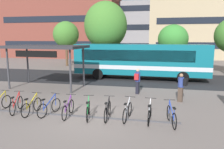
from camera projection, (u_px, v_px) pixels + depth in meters
The scene contains 21 objects.
ground at pixel (92, 117), 10.54m from camera, with size 200.00×200.00×0.00m, color #6B605B.
bus_lane_asphalt at pixel (124, 78), 20.61m from camera, with size 80.00×7.20×0.01m, color #232326.
city_bus at pixel (141, 60), 20.01m from camera, with size 12.09×2.91×3.20m.
bike_rack at pixel (78, 115), 10.52m from camera, with size 9.56×0.16×0.70m.
parked_bicycle_red_1 at pixel (16, 105), 11.14m from camera, with size 0.61×1.68×0.99m.
parked_bicycle_yellow_2 at pixel (32, 107), 10.84m from camera, with size 0.52×1.72×0.99m.
parked_bicycle_blue_3 at pixel (49, 107), 10.75m from camera, with size 0.58×1.69×0.99m.
parked_bicycle_purple_4 at pixel (68, 109), 10.49m from camera, with size 0.52×1.72×0.99m.
parked_bicycle_green_5 at pixel (88, 110), 10.31m from camera, with size 0.59×1.69×0.99m.
parked_bicycle_black_6 at pixel (108, 111), 10.21m from camera, with size 0.52×1.72×0.99m.
parked_bicycle_silver_7 at pixel (127, 112), 10.09m from camera, with size 0.52×1.72×0.99m.
parked_bicycle_white_8 at pixel (150, 114), 9.83m from camera, with size 0.52×1.72×0.99m.
parked_bicycle_blue_9 at pixel (171, 116), 9.52m from camera, with size 0.52×1.71×0.99m.
transit_shelter at pixel (46, 48), 16.27m from camera, with size 6.01×3.46×3.22m.
commuter_red_pack_1 at pixel (137, 79), 14.69m from camera, with size 0.41×0.57×1.74m.
commuter_black_pack_2 at pixel (181, 86), 12.84m from camera, with size 0.60×0.50×1.71m.
street_tree_1 at pixel (106, 26), 23.90m from camera, with size 4.70×4.70×7.72m.
street_tree_2 at pixel (66, 35), 29.33m from camera, with size 3.45×3.45×5.99m.
street_tree_3 at pixel (173, 39), 23.91m from camera, with size 3.28×3.28×5.23m.
building_left_wing at pixel (63, 12), 43.78m from camera, with size 22.08×10.58×17.79m.
building_centre_block at pixel (139, 30), 49.66m from camera, with size 18.33×12.98×11.04m.
Camera 1 is at (2.97, -9.65, 3.76)m, focal length 34.95 mm.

